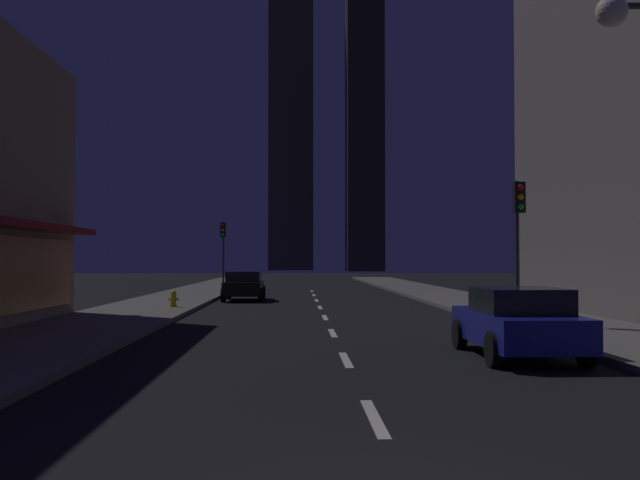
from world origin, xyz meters
TOP-DOWN VIEW (x-y plane):
  - ground_plane at (0.00, 32.00)m, footprint 78.00×136.00m
  - sidewalk_right at (7.00, 32.00)m, footprint 4.00×76.00m
  - sidewalk_left at (-7.00, 32.00)m, footprint 4.00×76.00m
  - lane_marking_center at (0.00, 18.80)m, footprint 0.16×43.80m
  - skyscraper_distant_tall at (-2.10, 129.77)m, footprint 8.52×5.46m
  - skyscraper_distant_mid at (11.09, 118.68)m, footprint 6.48×7.11m
  - car_parked_near at (3.60, 8.69)m, footprint 1.98×4.24m
  - car_parked_far at (-3.60, 29.28)m, footprint 1.98×4.24m
  - fire_hydrant_far_left at (-5.90, 22.48)m, footprint 0.42×0.30m
  - traffic_light_near_right at (5.50, 14.54)m, footprint 0.32×0.48m
  - traffic_light_far_left at (-5.50, 37.58)m, footprint 0.32×0.48m

SIDE VIEW (x-z plane):
  - ground_plane at x=0.00m, z-range -0.10..0.00m
  - lane_marking_center at x=0.00m, z-range 0.00..0.01m
  - sidewalk_right at x=7.00m, z-range 0.00..0.15m
  - sidewalk_left at x=-7.00m, z-range 0.00..0.15m
  - fire_hydrant_far_left at x=-5.90m, z-range 0.13..0.78m
  - car_parked_near at x=3.60m, z-range 0.02..1.47m
  - car_parked_far at x=-3.60m, z-range 0.02..1.47m
  - traffic_light_near_right at x=5.50m, z-range 1.09..5.29m
  - traffic_light_far_left at x=-5.50m, z-range 1.09..5.29m
  - skyscraper_distant_tall at x=-2.10m, z-range 0.00..56.86m
  - skyscraper_distant_mid at x=11.09m, z-range 0.00..69.18m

